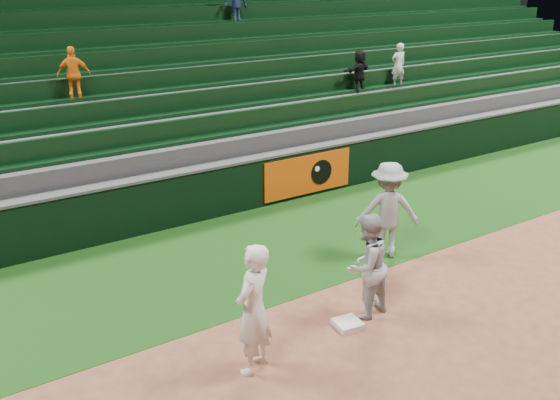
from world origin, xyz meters
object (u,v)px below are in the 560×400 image
object	(u,v)px
first_base	(348,324)
first_baseman	(253,309)
base_coach	(388,210)
baserunner	(366,266)

from	to	relation	value
first_base	first_baseman	bearing A→B (deg)	-176.03
first_baseman	base_coach	world-z (taller)	first_baseman
first_baseman	baserunner	bearing A→B (deg)	157.72
first_base	baserunner	size ratio (longest dim) A/B	0.23
baserunner	first_baseman	bearing A→B (deg)	-2.28
first_baseman	base_coach	size ratio (longest dim) A/B	1.01
first_base	first_baseman	size ratio (longest dim) A/B	0.21
first_base	baserunner	xyz separation A→B (m)	(0.47, 0.15, 0.85)
first_base	base_coach	xyz separation A→B (m)	(2.34, 1.66, 0.94)
first_base	base_coach	size ratio (longest dim) A/B	0.21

